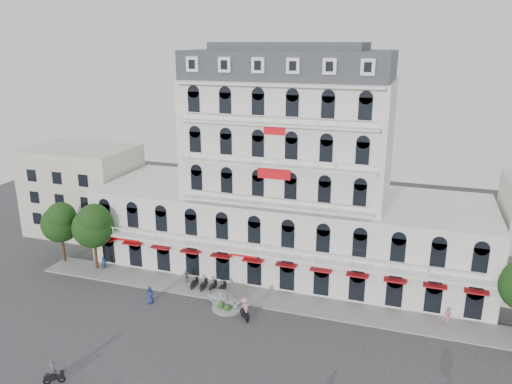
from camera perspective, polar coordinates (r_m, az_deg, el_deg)
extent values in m
plane|color=#38383A|center=(46.26, -2.47, -17.25)|extent=(120.00, 120.00, 0.00)
cube|color=gray|center=(53.47, 1.02, -12.03)|extent=(53.00, 4.00, 0.16)
cube|color=silver|center=(59.44, 3.65, -4.27)|extent=(45.00, 14.00, 9.00)
cube|color=silver|center=(56.40, 3.85, 6.21)|extent=(22.00, 12.00, 13.00)
cube|color=#2D3035|center=(55.47, 4.02, 14.35)|extent=(21.56, 11.76, 3.00)
cube|color=#2D3035|center=(55.41, 4.06, 16.31)|extent=(15.84, 8.64, 0.80)
cube|color=maroon|center=(53.19, 1.53, -8.06)|extent=(40.50, 1.00, 0.15)
cube|color=red|center=(51.19, 2.06, 2.25)|extent=(3.50, 0.10, 1.40)
cube|color=beige|center=(73.62, -19.09, 0.26)|extent=(14.00, 10.00, 12.00)
cylinder|color=gray|center=(51.86, -3.24, -13.00)|extent=(3.20, 3.20, 0.24)
cylinder|color=black|center=(51.48, -3.26, -12.25)|extent=(0.08, 0.08, 1.40)
sphere|color=#214918|center=(51.48, -2.51, -12.81)|extent=(0.70, 0.70, 0.70)
sphere|color=#214918|center=(52.17, -2.74, -12.38)|extent=(0.70, 0.70, 0.70)
sphere|color=#214918|center=(52.22, -3.66, -12.36)|extent=(0.70, 0.70, 0.70)
sphere|color=#214918|center=(51.57, -4.02, -12.78)|extent=(0.70, 0.70, 0.70)
sphere|color=#214918|center=(51.10, -3.32, -13.07)|extent=(0.70, 0.70, 0.70)
cylinder|color=#382314|center=(65.27, -21.16, -6.04)|extent=(0.36, 0.36, 3.52)
sphere|color=#143310|center=(64.15, -21.46, -3.40)|extent=(4.48, 4.48, 4.48)
sphere|color=#143310|center=(63.29, -21.38, -2.66)|extent=(3.52, 3.52, 3.52)
sphere|color=#143310|center=(64.41, -21.63, -2.74)|extent=(3.20, 3.20, 3.20)
cylinder|color=#382314|center=(61.94, -17.84, -6.83)|extent=(0.36, 0.36, 3.74)
sphere|color=#143310|center=(60.69, -18.13, -3.88)|extent=(4.76, 4.76, 4.76)
sphere|color=#143310|center=(59.81, -18.00, -3.05)|extent=(3.74, 3.74, 3.74)
sphere|color=#143310|center=(60.92, -18.32, -3.14)|extent=(3.40, 3.40, 3.40)
imported|color=silver|center=(52.39, -3.47, -11.96)|extent=(4.30, 2.59, 1.37)
cube|color=black|center=(44.86, -22.10, -19.03)|extent=(1.45, 1.10, 0.35)
torus|color=black|center=(44.93, -21.32, -19.30)|extent=(0.57, 0.42, 0.60)
torus|color=black|center=(45.10, -22.79, -19.33)|extent=(0.57, 0.42, 0.60)
imported|color=#505257|center=(44.42, -22.21, -18.21)|extent=(0.77, 0.70, 1.76)
cube|color=black|center=(49.75, -1.31, -13.81)|extent=(1.29, 1.33, 0.35)
torus|color=black|center=(49.46, -1.04, -14.37)|extent=(0.50, 0.52, 0.60)
torus|color=black|center=(50.32, -1.58, -13.78)|extent=(0.50, 0.52, 0.60)
imported|color=pink|center=(49.34, -1.32, -12.99)|extent=(1.31, 1.33, 1.84)
imported|color=navy|center=(53.42, -12.04, -11.43)|extent=(1.08, 0.95, 1.86)
imported|color=#595B61|center=(56.60, -7.92, -9.54)|extent=(1.11, 0.65, 1.78)
imported|color=#BD6482|center=(51.88, 21.00, -13.34)|extent=(1.17, 0.91, 1.60)
imported|color=navy|center=(61.78, -16.99, -7.83)|extent=(0.67, 0.75, 1.73)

